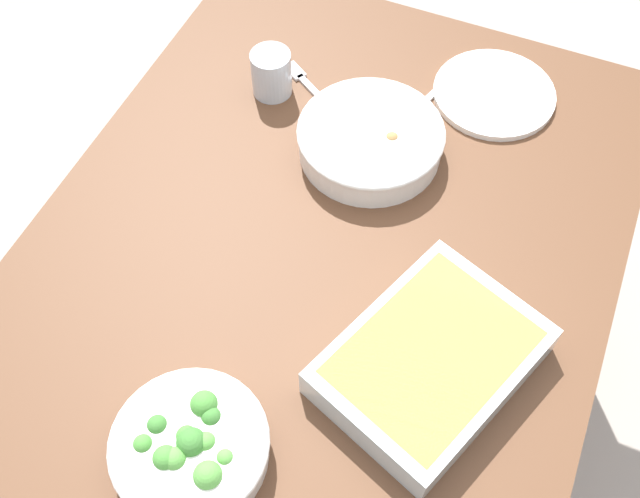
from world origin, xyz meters
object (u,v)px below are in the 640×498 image
object	(u,v)px
stew_bowl	(371,140)
side_plate	(494,94)
baking_dish	(431,360)
spoon_by_stew	(403,121)
fork_on_table	(311,88)
drink_cup	(272,75)
broccoli_bowl	(191,447)

from	to	relation	value
stew_bowl	side_plate	size ratio (longest dim) A/B	1.13
stew_bowl	baking_dish	distance (m)	0.41
baking_dish	stew_bowl	bearing A→B (deg)	32.48
spoon_by_stew	fork_on_table	world-z (taller)	spoon_by_stew
drink_cup	spoon_by_stew	size ratio (longest dim) A/B	0.49
baking_dish	fork_on_table	world-z (taller)	baking_dish
baking_dish	fork_on_table	size ratio (longest dim) A/B	2.25
fork_on_table	drink_cup	bearing A→B (deg)	116.18
broccoli_bowl	drink_cup	distance (m)	0.68
side_plate	spoon_by_stew	world-z (taller)	side_plate
side_plate	fork_on_table	world-z (taller)	side_plate
broccoli_bowl	baking_dish	xyz separation A→B (m)	(0.24, -0.25, 0.00)
spoon_by_stew	fork_on_table	bearing A→B (deg)	86.19
spoon_by_stew	drink_cup	bearing A→B (deg)	94.29
stew_bowl	drink_cup	bearing A→B (deg)	72.75
drink_cup	fork_on_table	size ratio (longest dim) A/B	0.53
side_plate	broccoli_bowl	bearing A→B (deg)	166.81
side_plate	baking_dish	bearing A→B (deg)	-173.58
broccoli_bowl	baking_dish	distance (m)	0.35
baking_dish	side_plate	xyz separation A→B (m)	(0.56, 0.06, -0.03)
stew_bowl	baking_dish	xyz separation A→B (m)	(-0.35, -0.22, 0.00)
stew_bowl	baking_dish	bearing A→B (deg)	-147.52
stew_bowl	fork_on_table	world-z (taller)	stew_bowl
broccoli_bowl	side_plate	world-z (taller)	broccoli_bowl
stew_bowl	side_plate	distance (m)	0.27
baking_dish	fork_on_table	bearing A→B (deg)	40.16
drink_cup	side_plate	distance (m)	0.40
side_plate	spoon_by_stew	size ratio (longest dim) A/B	1.28
broccoli_bowl	spoon_by_stew	bearing A→B (deg)	-4.85
stew_bowl	fork_on_table	bearing A→B (deg)	57.66
stew_bowl	broccoli_bowl	bearing A→B (deg)	177.19
broccoli_bowl	drink_cup	size ratio (longest dim) A/B	2.47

